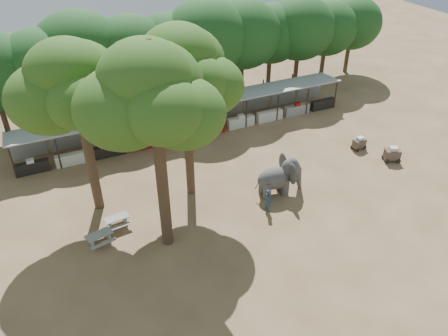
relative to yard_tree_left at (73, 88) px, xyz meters
name	(u,v)px	position (x,y,z in m)	size (l,w,h in m)	color
ground	(274,234)	(9.13, -7.19, -8.20)	(100.00, 100.00, 0.00)	brown
vendor_stalls	(191,119)	(9.13, 6.65, -7.02)	(28.00, 2.99, 2.80)	#97999E
yard_tree_left	(73,88)	(0.00, 0.00, 0.00)	(7.10, 6.90, 11.02)	#332316
yard_tree_center	(150,97)	(3.00, -5.00, 1.01)	(7.10, 6.90, 12.04)	#332316
yard_tree_back	(182,72)	(6.00, -1.00, 0.34)	(7.10, 6.90, 11.36)	#332316
backdrop_trees	(167,49)	(9.13, 11.81, -2.69)	(46.46, 5.95, 8.33)	#332316
elephant	(280,177)	(11.54, -3.70, -6.92)	(3.38, 2.57, 2.56)	#3C3A3A
handler	(268,200)	(9.90, -5.07, -7.39)	(0.58, 0.39, 1.62)	#26384C
picnic_table_near	(100,237)	(-0.49, -3.70, -7.72)	(1.70, 1.58, 0.74)	gray
picnic_table_far	(117,220)	(0.77, -2.63, -7.72)	(1.59, 1.46, 0.73)	gray
cart_front	(392,154)	(21.26, -3.82, -7.61)	(1.44, 1.22, 1.20)	#3D2E29
cart_back	(359,143)	(20.15, -1.40, -7.68)	(1.13, 0.80, 1.05)	#3D2E29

